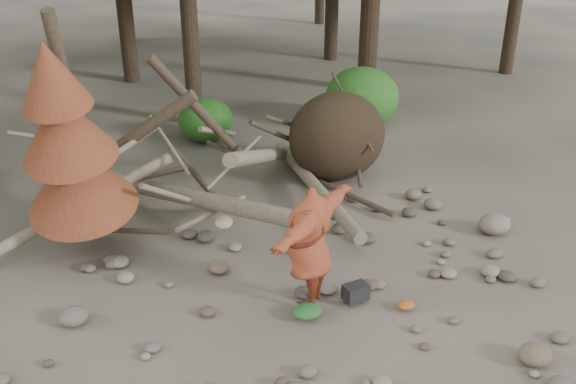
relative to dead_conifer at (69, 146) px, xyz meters
name	(u,v)px	position (x,y,z in m)	size (l,w,h in m)	color
ground	(333,309)	(3.12, -3.37, -2.11)	(120.00, 120.00, 0.00)	#514C44
deadfall_pile	(315,143)	(5.13, 0.87, -1.16)	(8.55, 5.24, 3.30)	#332619
dead_conifer	(69,146)	(0.00, 0.00, 0.00)	(2.06, 2.16, 4.35)	#4C3F30
bush_mid	(206,120)	(3.92, 4.43, -1.55)	(1.40, 1.40, 1.12)	#2A671E
bush_right	(362,97)	(8.12, 3.63, -1.31)	(2.00, 2.00, 1.60)	#357A26
frisbee_thrower	(309,247)	(2.83, -3.11, -1.04)	(2.54, 1.93, 1.99)	#963C21
backpack	(356,295)	(3.54, -3.36, -1.98)	(0.39, 0.26, 0.26)	black
cloth_green	(307,314)	(2.65, -3.40, -2.03)	(0.46, 0.38, 0.17)	#276328
cloth_orange	(406,307)	(4.12, -3.90, -2.06)	(0.28, 0.23, 0.10)	#B8591F
boulder_front_right	(535,354)	(4.99, -5.70, -1.97)	(0.48, 0.43, 0.29)	brown
boulder_mid_right	(495,224)	(7.10, -2.63, -1.92)	(0.63, 0.56, 0.38)	gray
boulder_mid_left	(73,316)	(-0.55, -1.92, -1.98)	(0.45, 0.41, 0.27)	#686157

